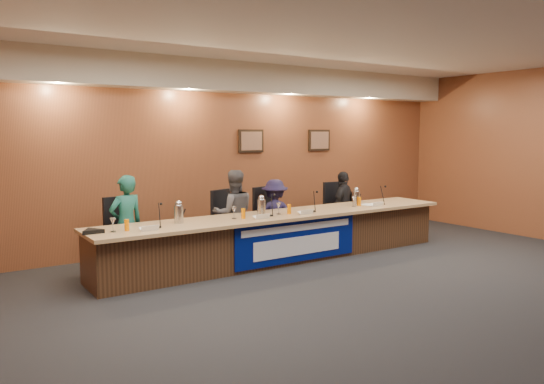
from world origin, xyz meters
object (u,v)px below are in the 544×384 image
(office_chair_a, at_px, (124,239))
(carafe_right, at_px, (356,198))
(panelist_d, at_px, (343,206))
(panelist_b, at_px, (234,214))
(panelist_a, at_px, (126,224))
(carafe_left, at_px, (179,214))
(carafe_mid, at_px, (261,207))
(office_chair_b, at_px, (231,227))
(office_chair_d, at_px, (340,214))
(banner, at_px, (298,241))
(speakerphone, at_px, (92,231))
(dais_body, at_px, (282,238))
(panelist_c, at_px, (275,215))
(office_chair_c, at_px, (271,222))

(office_chair_a, xyz_separation_m, carafe_right, (3.86, -0.69, 0.39))
(panelist_d, bearing_deg, panelist_b, -23.87)
(panelist_a, bearing_deg, carafe_right, 160.51)
(carafe_left, height_order, carafe_mid, carafe_left)
(office_chair_b, bearing_deg, office_chair_d, -20.14)
(panelist_a, bearing_deg, office_chair_a, -100.81)
(panelist_b, distance_m, carafe_left, 1.33)
(banner, height_order, speakerphone, speakerphone)
(carafe_mid, bearing_deg, banner, -47.70)
(dais_body, height_order, office_chair_b, dais_body)
(banner, bearing_deg, panelist_c, 75.24)
(office_chair_c, bearing_deg, panelist_c, -105.53)
(dais_body, bearing_deg, carafe_right, 0.26)
(speakerphone, bearing_deg, panelist_b, 14.90)
(panelist_b, distance_m, carafe_right, 2.19)
(banner, relative_size, panelist_a, 1.56)
(office_chair_b, xyz_separation_m, carafe_mid, (0.15, -0.69, 0.39))
(office_chair_d, xyz_separation_m, carafe_left, (-3.53, -0.66, 0.39))
(office_chair_c, distance_m, speakerphone, 3.31)
(panelist_b, xyz_separation_m, panelist_c, (0.80, 0.00, -0.10))
(office_chair_c, xyz_separation_m, speakerphone, (-3.21, -0.74, 0.30))
(office_chair_b, bearing_deg, office_chair_a, 159.86)
(banner, bearing_deg, panelist_d, 29.27)
(carafe_right, bearing_deg, dais_body, -179.74)
(office_chair_a, xyz_separation_m, carafe_mid, (1.91, -0.69, 0.39))
(office_chair_a, relative_size, speakerphone, 1.50)
(office_chair_a, height_order, carafe_mid, carafe_mid)
(carafe_left, xyz_separation_m, speakerphone, (-1.21, -0.08, -0.10))
(panelist_a, height_order, panelist_d, panelist_a)
(office_chair_b, xyz_separation_m, speakerphone, (-2.41, -0.74, 0.30))
(panelist_a, height_order, office_chair_c, panelist_a)
(panelist_b, distance_m, office_chair_d, 2.35)
(office_chair_b, xyz_separation_m, office_chair_d, (2.34, 0.00, 0.00))
(panelist_d, bearing_deg, panelist_c, -23.87)
(dais_body, relative_size, office_chair_c, 12.50)
(speakerphone, bearing_deg, panelist_c, 11.31)
(carafe_mid, bearing_deg, office_chair_d, 17.48)
(panelist_c, relative_size, carafe_right, 4.96)
(office_chair_c, relative_size, office_chair_d, 1.00)
(office_chair_b, relative_size, speakerphone, 1.50)
(office_chair_a, bearing_deg, office_chair_b, -6.35)
(panelist_a, xyz_separation_m, carafe_right, (3.86, -0.59, 0.17))
(panelist_d, xyz_separation_m, office_chair_b, (-2.34, 0.10, -0.17))
(dais_body, xyz_separation_m, office_chair_b, (-0.53, 0.70, 0.13))
(office_chair_d, distance_m, carafe_left, 3.62)
(office_chair_a, xyz_separation_m, office_chair_c, (2.56, 0.00, 0.00))
(office_chair_b, bearing_deg, carafe_right, -38.31)
(office_chair_a, bearing_deg, panelist_c, -8.59)
(panelist_d, bearing_deg, office_chair_a, -25.27)
(panelist_a, distance_m, carafe_mid, 2.00)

